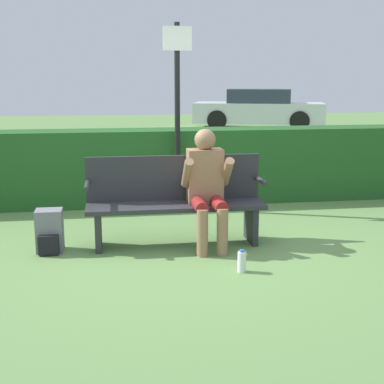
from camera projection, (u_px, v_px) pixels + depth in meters
The scene contains 8 objects.
ground_plane at pixel (176, 245), 5.58m from camera, with size 40.00×40.00×0.00m, color #668E4C.
hedge_back at pixel (159, 166), 7.37m from camera, with size 12.00×0.59×1.02m.
park_bench at pixel (175, 200), 5.55m from camera, with size 1.84×0.43×0.91m.
person_seated at pixel (207, 183), 5.43m from camera, with size 0.50×0.61×1.20m.
backpack at pixel (50, 232), 5.33m from camera, with size 0.26×0.29×0.43m.
water_bottle at pixel (242, 261), 4.78m from camera, with size 0.08×0.08×0.21m.
signpost at pixel (177, 105), 6.81m from camera, with size 0.36×0.09×2.38m.
parked_car at pixel (259, 109), 18.25m from camera, with size 4.64×2.81×1.33m.
Camera 1 is at (-0.63, -5.31, 1.71)m, focal length 50.00 mm.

